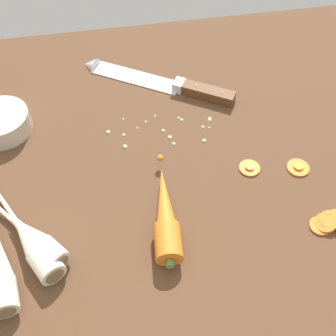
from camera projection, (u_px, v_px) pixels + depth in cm
name	position (u px, v px, depth cm)	size (l,w,h in cm)	color
ground_plane	(166.00, 171.00, 76.98)	(120.00, 90.00, 4.00)	brown
chefs_knife	(153.00, 80.00, 89.03)	(31.12, 21.43, 4.18)	silver
whole_carrot	(166.00, 215.00, 66.28)	(5.72, 21.36, 4.20)	orange
parsnip_front	(34.00, 239.00, 63.73)	(14.04, 16.50, 4.00)	silver
parsnip_mid_left	(0.00, 268.00, 60.76)	(6.31, 21.49, 4.00)	silver
parsnip_mid_right	(32.00, 243.00, 63.28)	(12.29, 19.61, 4.00)	silver
carrot_slice_stray_near	(250.00, 167.00, 74.55)	(3.78, 3.78, 0.70)	orange
carrot_slice_stray_mid	(298.00, 167.00, 74.60)	(4.01, 4.01, 0.70)	orange
prep_bowl	(1.00, 122.00, 79.12)	(11.00, 11.00, 4.00)	beige
mince_crumbs	(166.00, 131.00, 80.16)	(20.97, 9.12, 0.88)	silver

